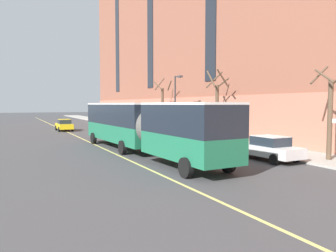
{
  "coord_description": "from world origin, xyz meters",
  "views": [
    {
      "loc": [
        -9.56,
        -21.77,
        3.54
      ],
      "look_at": [
        2.05,
        1.79,
        1.8
      ],
      "focal_mm": 35.0,
      "sensor_mm": 36.0,
      "label": 1
    }
  ],
  "objects_px": {
    "parked_car_red_3": "(115,122)",
    "street_lamp": "(176,99)",
    "city_bus": "(142,125)",
    "parked_car_white_0": "(268,148)",
    "street_tree_far_uptown": "(162,105)",
    "taxi_cab": "(64,125)",
    "street_tree_near_corner": "(329,112)",
    "parked_car_silver_1": "(208,138)",
    "street_tree_mid_block": "(217,105)",
    "parked_car_silver_2": "(142,127)"
  },
  "relations": [
    {
      "from": "parked_car_red_3",
      "to": "street_tree_mid_block",
      "type": "relative_size",
      "value": 0.65
    },
    {
      "from": "parked_car_silver_2",
      "to": "parked_car_red_3",
      "type": "distance_m",
      "value": 11.1
    },
    {
      "from": "street_tree_far_uptown",
      "to": "street_lamp",
      "type": "xyz_separation_m",
      "value": [
        -1.24,
        -6.11,
        0.72
      ]
    },
    {
      "from": "street_tree_far_uptown",
      "to": "street_lamp",
      "type": "distance_m",
      "value": 6.27
    },
    {
      "from": "city_bus",
      "to": "street_tree_far_uptown",
      "type": "height_order",
      "value": "street_tree_far_uptown"
    },
    {
      "from": "parked_car_red_3",
      "to": "street_tree_mid_block",
      "type": "height_order",
      "value": "street_tree_mid_block"
    },
    {
      "from": "parked_car_white_0",
      "to": "parked_car_silver_2",
      "type": "relative_size",
      "value": 1.06
    },
    {
      "from": "street_tree_near_corner",
      "to": "street_lamp",
      "type": "height_order",
      "value": "street_lamp"
    },
    {
      "from": "city_bus",
      "to": "street_tree_near_corner",
      "type": "height_order",
      "value": "street_tree_near_corner"
    },
    {
      "from": "parked_car_white_0",
      "to": "taxi_cab",
      "type": "relative_size",
      "value": 0.99
    },
    {
      "from": "street_tree_near_corner",
      "to": "street_tree_far_uptown",
      "type": "distance_m",
      "value": 23.94
    },
    {
      "from": "parked_car_white_0",
      "to": "street_tree_far_uptown",
      "type": "xyz_separation_m",
      "value": [
        2.9,
        21.83,
        2.64
      ]
    },
    {
      "from": "parked_car_white_0",
      "to": "street_lamp",
      "type": "distance_m",
      "value": 16.16
    },
    {
      "from": "city_bus",
      "to": "parked_car_silver_2",
      "type": "relative_size",
      "value": 4.32
    },
    {
      "from": "street_tree_near_corner",
      "to": "parked_car_silver_1",
      "type": "bearing_deg",
      "value": 108.54
    },
    {
      "from": "city_bus",
      "to": "street_lamp",
      "type": "distance_m",
      "value": 12.75
    },
    {
      "from": "parked_car_silver_1",
      "to": "parked_car_red_3",
      "type": "relative_size",
      "value": 1.01
    },
    {
      "from": "parked_car_red_3",
      "to": "street_tree_far_uptown",
      "type": "xyz_separation_m",
      "value": [
        2.9,
        -10.82,
        2.64
      ]
    },
    {
      "from": "parked_car_white_0",
      "to": "parked_car_silver_1",
      "type": "xyz_separation_m",
      "value": [
        -0.09,
        6.73,
        -0.0
      ]
    },
    {
      "from": "taxi_cab",
      "to": "street_lamp",
      "type": "xyz_separation_m",
      "value": [
        9.63,
        -13.93,
        3.36
      ]
    },
    {
      "from": "parked_car_silver_1",
      "to": "street_lamp",
      "type": "relative_size",
      "value": 0.67
    },
    {
      "from": "taxi_cab",
      "to": "street_tree_far_uptown",
      "type": "height_order",
      "value": "street_tree_far_uptown"
    },
    {
      "from": "parked_car_silver_2",
      "to": "taxi_cab",
      "type": "xyz_separation_m",
      "value": [
        -7.94,
        8.1,
        -0.0
      ]
    },
    {
      "from": "parked_car_silver_2",
      "to": "street_tree_mid_block",
      "type": "distance_m",
      "value": 12.37
    },
    {
      "from": "street_tree_mid_block",
      "to": "street_lamp",
      "type": "xyz_separation_m",
      "value": [
        -1.24,
        5.88,
        0.67
      ]
    },
    {
      "from": "city_bus",
      "to": "street_tree_mid_block",
      "type": "xyz_separation_m",
      "value": [
        9.13,
        3.93,
        1.36
      ]
    },
    {
      "from": "parked_car_white_0",
      "to": "street_tree_near_corner",
      "type": "relative_size",
      "value": 0.8
    },
    {
      "from": "city_bus",
      "to": "parked_car_white_0",
      "type": "distance_m",
      "value": 8.69
    },
    {
      "from": "street_tree_far_uptown",
      "to": "street_lamp",
      "type": "relative_size",
      "value": 1.05
    },
    {
      "from": "street_lamp",
      "to": "street_tree_mid_block",
      "type": "bearing_deg",
      "value": -78.07
    },
    {
      "from": "city_bus",
      "to": "street_tree_near_corner",
      "type": "relative_size",
      "value": 3.26
    },
    {
      "from": "street_tree_mid_block",
      "to": "parked_car_silver_2",
      "type": "bearing_deg",
      "value": 104.02
    },
    {
      "from": "parked_car_silver_1",
      "to": "parked_car_red_3",
      "type": "height_order",
      "value": "same"
    },
    {
      "from": "parked_car_white_0",
      "to": "city_bus",
      "type": "bearing_deg",
      "value": 136.53
    },
    {
      "from": "parked_car_red_3",
      "to": "street_lamp",
      "type": "relative_size",
      "value": 0.66
    },
    {
      "from": "taxi_cab",
      "to": "parked_car_silver_2",
      "type": "bearing_deg",
      "value": -45.55
    },
    {
      "from": "city_bus",
      "to": "parked_car_white_0",
      "type": "bearing_deg",
      "value": -43.47
    },
    {
      "from": "parked_car_silver_1",
      "to": "street_tree_mid_block",
      "type": "xyz_separation_m",
      "value": [
        2.98,
        3.11,
        2.69
      ]
    },
    {
      "from": "parked_car_white_0",
      "to": "parked_car_silver_1",
      "type": "bearing_deg",
      "value": 90.74
    },
    {
      "from": "taxi_cab",
      "to": "street_lamp",
      "type": "bearing_deg",
      "value": -55.34
    },
    {
      "from": "street_tree_near_corner",
      "to": "street_tree_mid_block",
      "type": "relative_size",
      "value": 0.89
    },
    {
      "from": "taxi_cab",
      "to": "street_tree_near_corner",
      "type": "relative_size",
      "value": 0.81
    },
    {
      "from": "parked_car_silver_2",
      "to": "city_bus",
      "type": "bearing_deg",
      "value": -111.64
    },
    {
      "from": "street_lamp",
      "to": "taxi_cab",
      "type": "bearing_deg",
      "value": 124.66
    },
    {
      "from": "parked_car_silver_1",
      "to": "street_tree_near_corner",
      "type": "relative_size",
      "value": 0.74
    },
    {
      "from": "street_tree_mid_block",
      "to": "street_lamp",
      "type": "relative_size",
      "value": 1.02
    },
    {
      "from": "parked_car_silver_2",
      "to": "taxi_cab",
      "type": "height_order",
      "value": "same"
    },
    {
      "from": "parked_car_red_3",
      "to": "taxi_cab",
      "type": "height_order",
      "value": "same"
    },
    {
      "from": "city_bus",
      "to": "street_lamp",
      "type": "xyz_separation_m",
      "value": [
        7.89,
        9.81,
        2.03
      ]
    },
    {
      "from": "city_bus",
      "to": "street_tree_mid_block",
      "type": "relative_size",
      "value": 2.88
    }
  ]
}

